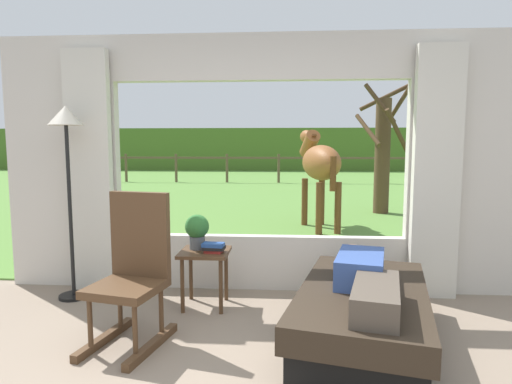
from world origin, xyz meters
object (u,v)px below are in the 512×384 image
object	(u,v)px
rocking_chair	(133,270)
floor_lamp_left	(67,144)
potted_plant	(197,229)
book_stack	(214,247)
reclining_person	(365,277)
recliner_sofa	(363,315)
side_table	(205,261)
horse	(320,163)
pasture_tree	(383,149)

from	to	relation	value
rocking_chair	floor_lamp_left	distance (m)	1.56
potted_plant	book_stack	world-z (taller)	potted_plant
rocking_chair	potted_plant	size ratio (longest dim) A/B	3.50
reclining_person	potted_plant	bearing A→B (deg)	164.81
reclining_person	book_stack	size ratio (longest dim) A/B	6.95
floor_lamp_left	potted_plant	bearing A→B (deg)	-3.48
recliner_sofa	rocking_chair	world-z (taller)	rocking_chair
potted_plant	floor_lamp_left	xyz separation A→B (m)	(-1.23, 0.07, 0.78)
side_table	potted_plant	size ratio (longest dim) A/B	1.63
potted_plant	horse	size ratio (longest dim) A/B	0.18
book_stack	potted_plant	bearing A→B (deg)	145.40
rocking_chair	side_table	xyz separation A→B (m)	(0.40, 0.72, -0.12)
reclining_person	horse	distance (m)	4.46
horse	pasture_tree	xyz separation A→B (m)	(1.47, 1.81, 0.22)
rocking_chair	floor_lamp_left	xyz separation A→B (m)	(-0.91, 0.85, 0.94)
recliner_sofa	side_table	size ratio (longest dim) A/B	3.58
reclining_person	side_table	distance (m)	1.48
pasture_tree	book_stack	bearing A→B (deg)	-115.71
recliner_sofa	potted_plant	world-z (taller)	potted_plant
side_table	floor_lamp_left	xyz separation A→B (m)	(-1.31, 0.13, 1.06)
horse	pasture_tree	bearing A→B (deg)	37.25
recliner_sofa	rocking_chair	bearing A→B (deg)	-164.13
side_table	floor_lamp_left	bearing A→B (deg)	174.14
recliner_sofa	potted_plant	size ratio (longest dim) A/B	5.82
floor_lamp_left	pasture_tree	distance (m)	6.77
book_stack	horse	xyz separation A→B (m)	(1.22, 3.77, 0.59)
book_stack	floor_lamp_left	world-z (taller)	floor_lamp_left
potted_plant	floor_lamp_left	distance (m)	1.46
pasture_tree	floor_lamp_left	bearing A→B (deg)	-127.23
floor_lamp_left	reclining_person	bearing A→B (deg)	-17.61
horse	floor_lamp_left	bearing A→B (deg)	-139.91
book_stack	recliner_sofa	bearing A→B (deg)	-25.89
floor_lamp_left	pasture_tree	bearing A→B (deg)	52.77
side_table	pasture_tree	size ratio (longest dim) A/B	0.18
reclining_person	horse	world-z (taller)	horse
rocking_chair	book_stack	bearing A→B (deg)	65.71
side_table	rocking_chair	bearing A→B (deg)	-119.18
reclining_person	pasture_tree	size ratio (longest dim) A/B	0.49
side_table	pasture_tree	xyz separation A→B (m)	(2.78, 5.52, 0.95)
reclining_person	floor_lamp_left	distance (m)	2.91
recliner_sofa	pasture_tree	xyz separation A→B (m)	(1.48, 6.17, 1.16)
side_table	book_stack	world-z (taller)	book_stack
recliner_sofa	reclining_person	bearing A→B (deg)	-76.54
recliner_sofa	book_stack	distance (m)	1.39
book_stack	rocking_chair	bearing A→B (deg)	-126.84
recliner_sofa	pasture_tree	size ratio (longest dim) A/B	0.64
potted_plant	pasture_tree	distance (m)	6.20
reclining_person	horse	bearing A→B (deg)	103.40
recliner_sofa	horse	bearing A→B (deg)	103.40
recliner_sofa	side_table	xyz separation A→B (m)	(-1.31, 0.65, 0.21)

